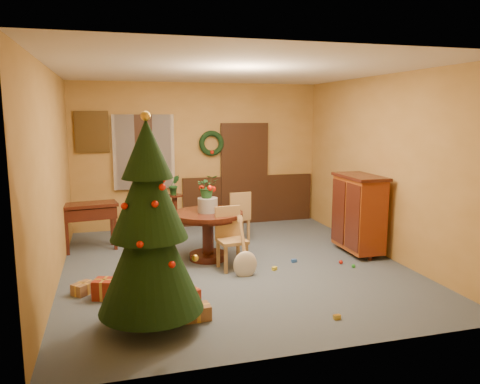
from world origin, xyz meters
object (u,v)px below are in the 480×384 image
object	(u,v)px
sideboard	(359,212)
dining_table	(208,226)
writing_desk	(89,215)
chair_near	(230,235)
christmas_tree	(149,228)

from	to	relation	value
sideboard	dining_table	bearing A→B (deg)	172.10
writing_desk	sideboard	distance (m)	4.49
dining_table	chair_near	size ratio (longest dim) A/B	1.20
chair_near	christmas_tree	xyz separation A→B (m)	(-1.32, -1.70, 0.60)
christmas_tree	writing_desk	size ratio (longest dim) A/B	2.40
dining_table	chair_near	bearing A→B (deg)	-64.27
writing_desk	chair_near	bearing A→B (deg)	-36.93
sideboard	christmas_tree	bearing A→B (deg)	-152.34
chair_near	christmas_tree	distance (m)	2.23
christmas_tree	writing_desk	distance (m)	3.36
dining_table	chair_near	distance (m)	0.55
christmas_tree	sideboard	bearing A→B (deg)	27.66
writing_desk	sideboard	world-z (taller)	sideboard
sideboard	chair_near	bearing A→B (deg)	-176.12
dining_table	sideboard	size ratio (longest dim) A/B	0.85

